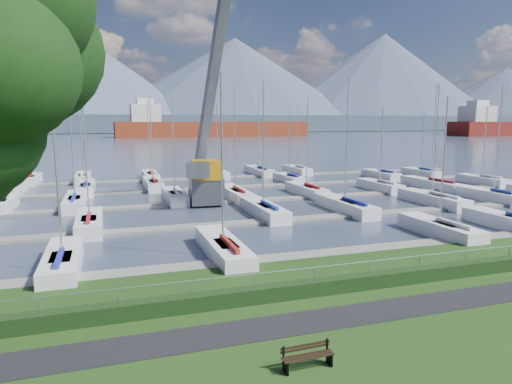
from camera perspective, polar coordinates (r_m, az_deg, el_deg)
name	(u,v)px	position (r m, az deg, el deg)	size (l,w,h in m)	color
path	(366,313)	(20.64, 13.57, -14.49)	(160.00, 2.00, 0.04)	black
water	(123,135)	(279.31, -16.23, 6.83)	(800.00, 540.00, 0.20)	#3A4355
hedge	(337,285)	(22.59, 10.08, -11.35)	(80.00, 0.70, 0.70)	black
fence	(333,265)	(22.65, 9.65, -9.01)	(0.04, 0.04, 80.00)	#9B9EA3
foothill	(119,123)	(349.15, -16.72, 8.21)	(900.00, 80.00, 12.00)	#435262
mountains	(123,76)	(425.73, -16.26, 13.78)	(1190.00, 360.00, 115.00)	#475468
docks	(213,203)	(46.89, -5.36, -1.37)	(90.00, 41.60, 0.25)	slate
bench_left	(307,356)	(16.10, 6.43, -19.73)	(1.81, 0.46, 0.85)	black
crane	(207,148)	(46.77, -6.12, 5.45)	(5.22, 13.28, 22.35)	#53545A
cargo_ship_mid	(206,129)	(241.28, -6.29, 7.78)	(100.48, 19.41, 21.50)	maroon
cargo_ship_east	(512,128)	(298.76, 29.33, 6.95)	(83.57, 20.00, 21.50)	maroon
sailboat_fleet	(184,146)	(48.74, -8.97, 5.66)	(75.68, 50.06, 13.30)	maroon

